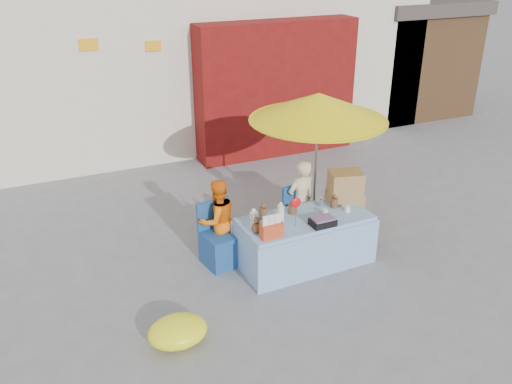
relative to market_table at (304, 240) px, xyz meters
name	(u,v)px	position (x,y,z in m)	size (l,w,h in m)	color
ground	(264,284)	(-0.69, -0.25, -0.35)	(80.00, 80.00, 0.00)	slate
market_table	(304,240)	(0.00, 0.00, 0.00)	(1.78, 0.87, 1.07)	#84A1D4
chair_left	(222,246)	(-0.99, 0.45, -0.09)	(0.55, 0.55, 0.85)	#1D4A88
chair_right	(304,227)	(0.26, 0.45, -0.09)	(0.55, 0.55, 0.85)	#1D4A88
vendor_orange	(218,220)	(-0.99, 0.58, 0.22)	(0.56, 0.43, 1.14)	orange
vendor_beige	(301,201)	(0.26, 0.58, 0.26)	(0.44, 0.29, 1.22)	beige
umbrella	(319,107)	(0.56, 0.73, 1.54)	(1.90, 1.90, 2.09)	gray
box_stack	(344,211)	(0.75, 0.24, 0.16)	(0.59, 0.52, 1.11)	black
tarp_bundle	(178,331)	(-2.00, -0.86, -0.20)	(0.65, 0.52, 0.29)	#FFFB1A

